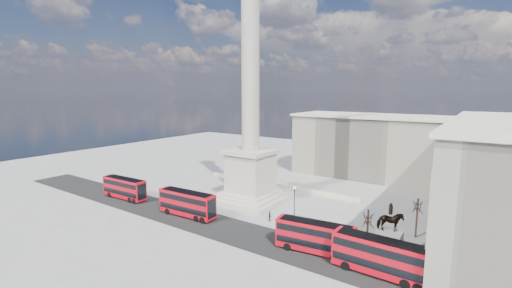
{
  "coord_description": "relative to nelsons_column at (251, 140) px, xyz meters",
  "views": [
    {
      "loc": [
        40.71,
        -51.83,
        22.87
      ],
      "look_at": [
        3.69,
        1.64,
        12.74
      ],
      "focal_mm": 24.0,
      "sensor_mm": 36.0,
      "label": 1
    }
  ],
  "objects": [
    {
      "name": "ground",
      "position": [
        0.0,
        -5.0,
        -12.92
      ],
      "size": [
        180.0,
        180.0,
        0.0
      ],
      "primitive_type": "plane",
      "color": "gray",
      "rests_on": "ground"
    },
    {
      "name": "red_bus_a",
      "position": [
        -22.54,
        -14.75,
        -10.55
      ],
      "size": [
        11.23,
        3.07,
        4.51
      ],
      "rotation": [
        0.0,
        0.0,
        0.04
      ],
      "color": "#B10915",
      "rests_on": "ground"
    },
    {
      "name": "pedestrian_crossing",
      "position": [
        9.82,
        -7.88,
        -12.02
      ],
      "size": [
        1.09,
        1.02,
        1.8
      ],
      "primitive_type": "imported",
      "rotation": [
        0.0,
        0.0,
        2.43
      ],
      "color": "black",
      "rests_on": "ground"
    },
    {
      "name": "building_northeast",
      "position": [
        20.0,
        35.0,
        -4.59
      ],
      "size": [
        51.0,
        17.0,
        16.6
      ],
      "color": "#B6B196",
      "rests_on": "ground"
    },
    {
      "name": "red_bus_d",
      "position": [
        30.82,
        -15.32,
        -10.41
      ],
      "size": [
        11.86,
        3.03,
        4.78
      ],
      "rotation": [
        0.0,
        0.0,
        -0.02
      ],
      "color": "#B10915",
      "rests_on": "ground"
    },
    {
      "name": "bare_tree_far",
      "position": [
        36.37,
        1.72,
        -7.3
      ],
      "size": [
        1.75,
        1.75,
        7.13
      ],
      "rotation": [
        0.0,
        0.0,
        0.13
      ],
      "color": "#332319",
      "rests_on": "ground"
    },
    {
      "name": "red_bus_c",
      "position": [
        21.55,
        -14.32,
        -10.53
      ],
      "size": [
        11.45,
        3.88,
        4.55
      ],
      "rotation": [
        0.0,
        0.0,
        0.12
      ],
      "color": "#B10915",
      "rests_on": "ground"
    },
    {
      "name": "bare_tree_near",
      "position": [
        27.9,
        -11.34,
        -7.26
      ],
      "size": [
        1.64,
        1.64,
        7.18
      ],
      "rotation": [
        0.0,
        0.0,
        0.21
      ],
      "color": "#332319",
      "rests_on": "ground"
    },
    {
      "name": "victorian_lamp",
      "position": [
        12.89,
        -4.6,
        -9.33
      ],
      "size": [
        0.52,
        0.52,
        6.09
      ],
      "rotation": [
        0.0,
        0.0,
        0.01
      ],
      "color": "black",
      "rests_on": "ground"
    },
    {
      "name": "asphalt_road",
      "position": [
        5.0,
        -15.0,
        -12.91
      ],
      "size": [
        120.0,
        9.0,
        0.01
      ],
      "primitive_type": "cube",
      "color": "black",
      "rests_on": "ground"
    },
    {
      "name": "pedestrian_walking",
      "position": [
        23.25,
        -11.5,
        -11.98
      ],
      "size": [
        0.77,
        0.59,
        1.88
      ],
      "primitive_type": "imported",
      "rotation": [
        0.0,
        0.0,
        -0.22
      ],
      "color": "black",
      "rests_on": "ground"
    },
    {
      "name": "equestrian_statue",
      "position": [
        30.79,
        -11.4,
        -10.01
      ],
      "size": [
        4.02,
        3.01,
        8.36
      ],
      "color": "beige",
      "rests_on": "ground"
    },
    {
      "name": "nelsons_column",
      "position": [
        0.0,
        0.0,
        0.0
      ],
      "size": [
        14.0,
        14.0,
        49.85
      ],
      "color": "beige",
      "rests_on": "ground"
    },
    {
      "name": "bare_tree_mid",
      "position": [
        32.36,
        -0.55,
        -7.65
      ],
      "size": [
        1.76,
        1.76,
        6.69
      ],
      "rotation": [
        0.0,
        0.0,
        -0.15
      ],
      "color": "#332319",
      "rests_on": "ground"
    },
    {
      "name": "red_bus_b",
      "position": [
        -3.92,
        -14.5,
        -10.45
      ],
      "size": [
        11.74,
        3.3,
        4.71
      ],
      "rotation": [
        0.0,
        0.0,
        0.05
      ],
      "color": "#B10915",
      "rests_on": "ground"
    },
    {
      "name": "balustrade_wall",
      "position": [
        0.0,
        11.0,
        -12.37
      ],
      "size": [
        40.0,
        0.6,
        1.1
      ],
      "primitive_type": "cube",
      "color": "beige",
      "rests_on": "ground"
    },
    {
      "name": "pedestrian_standing",
      "position": [
        28.08,
        -9.09,
        -11.96
      ],
      "size": [
        1.14,
        1.02,
        1.92
      ],
      "primitive_type": "imported",
      "rotation": [
        0.0,
        0.0,
        3.51
      ],
      "color": "black",
      "rests_on": "ground"
    }
  ]
}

